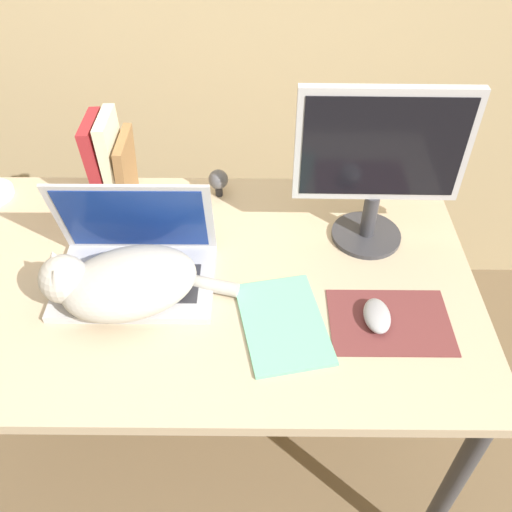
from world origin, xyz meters
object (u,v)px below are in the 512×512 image
Objects in this scene: computer_mouse at (377,316)px; book_row at (112,164)px; external_monitor at (380,162)px; notepad at (283,323)px; cat at (122,282)px; webcam at (218,180)px; laptop at (135,263)px.

book_row is (-0.63, 0.42, 0.10)m from computer_mouse.
external_monitor reaches higher than notepad.
cat is 0.43m from webcam.
cat is at bearing -76.68° from book_row.
computer_mouse reaches higher than notepad.
cat is 1.04× the size of external_monitor.
notepad is at bearing -70.27° from webcam.
laptop is 0.31m from book_row.
external_monitor is 5.13× the size of webcam.
computer_mouse is (0.54, -0.05, -0.05)m from cat.
external_monitor is 4.21× the size of computer_mouse.
computer_mouse is at bearing -13.59° from laptop.
book_row reaches higher than computer_mouse.
computer_mouse is (0.53, -0.13, -0.03)m from laptop.
laptop is at bearing -70.99° from book_row.
cat is at bearing 170.32° from notepad.
computer_mouse is 0.57m from webcam.
cat is 1.65× the size of book_row.
laptop is 3.73× the size of computer_mouse.
cat is at bearing -98.92° from laptop.
external_monitor is at bearing 14.83° from laptop.
computer_mouse is (-0.02, -0.27, -0.20)m from external_monitor.
cat is at bearing -158.23° from external_monitor.
book_row is at bearing 135.43° from notepad.
book_row is at bearing -174.15° from webcam.
book_row reaches higher than cat.
webcam reaches higher than notepad.
webcam is (0.18, 0.39, -0.02)m from cat.
external_monitor is 0.45m from webcam.
laptop is 0.85× the size of cat.
book_row is at bearing 103.32° from cat.
cat is 5.32× the size of webcam.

